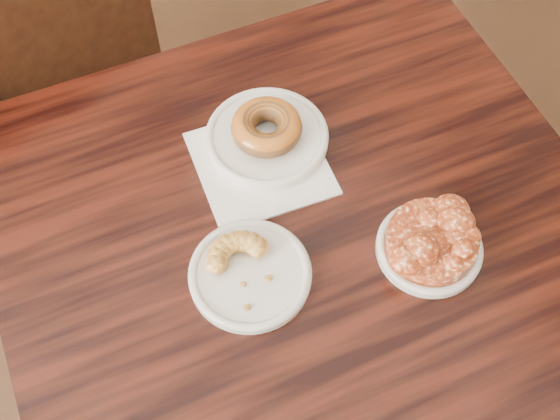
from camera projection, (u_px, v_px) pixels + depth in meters
cafe_table at (303, 342)px, 1.26m from camera, size 0.95×0.95×0.75m
chair_far at (13, 105)px, 1.45m from camera, size 0.63×0.63×0.90m
napkin at (261, 163)px, 1.01m from camera, size 0.21×0.21×0.00m
plate_donut at (267, 137)px, 1.02m from camera, size 0.18×0.18×0.01m
plate_cruller at (250, 275)px, 0.91m from camera, size 0.16×0.16×0.01m
plate_fritter at (429, 248)px, 0.93m from camera, size 0.14×0.14×0.01m
glazed_donut at (267, 127)px, 1.00m from camera, size 0.10×0.10×0.04m
apple_fritter at (432, 239)px, 0.91m from camera, size 0.16×0.16×0.04m
cruller_fragment at (250, 268)px, 0.89m from camera, size 0.10×0.10×0.03m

